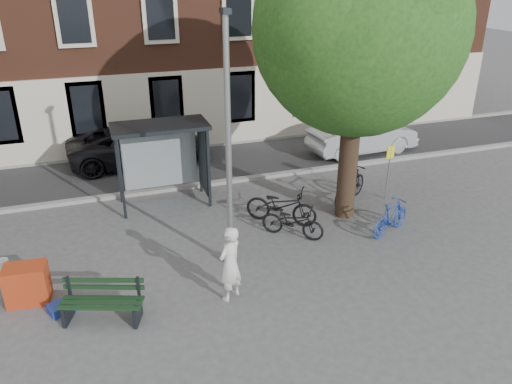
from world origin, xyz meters
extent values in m
plane|color=#4C4C4F|center=(0.00, 0.00, 0.00)|extent=(90.00, 90.00, 0.00)
cube|color=#28282B|center=(0.00, 7.00, 0.01)|extent=(40.00, 4.00, 0.01)
cube|color=gray|center=(0.00, 5.00, 0.06)|extent=(40.00, 0.25, 0.12)
cube|color=gray|center=(0.00, 9.00, 0.06)|extent=(40.00, 0.25, 0.12)
cylinder|color=#9EA0A3|center=(0.00, 0.00, 3.00)|extent=(0.14, 0.14, 6.00)
cylinder|color=#9EA0A3|center=(0.00, 0.00, 0.12)|extent=(0.28, 0.28, 0.24)
cube|color=#1E2328|center=(0.00, 0.00, 6.05)|extent=(0.18, 0.35, 0.12)
cylinder|color=black|center=(4.00, 1.50, 1.70)|extent=(0.56, 0.56, 3.40)
sphere|color=#1D4C16|center=(4.00, 1.50, 5.40)|extent=(5.60, 5.60, 5.60)
sphere|color=#1D4C16|center=(4.90, 1.90, 5.90)|extent=(3.92, 3.92, 3.92)
sphere|color=#1D4C16|center=(3.20, 1.20, 5.70)|extent=(4.20, 4.20, 4.20)
sphere|color=#1D4C16|center=(4.20, 0.60, 6.00)|extent=(3.64, 3.64, 3.64)
cube|color=#1E2328|center=(-2.30, 3.40, 1.25)|extent=(0.08, 0.08, 2.50)
cube|color=#1E2328|center=(0.30, 3.40, 1.25)|extent=(0.08, 0.08, 2.50)
cube|color=#1E2328|center=(-2.30, 4.60, 1.25)|extent=(0.08, 0.08, 2.50)
cube|color=#1E2328|center=(0.30, 4.60, 1.25)|extent=(0.08, 0.08, 2.50)
cube|color=#1E2328|center=(-1.00, 4.00, 2.56)|extent=(2.85, 1.45, 0.12)
cube|color=#8C999E|center=(-1.00, 4.60, 1.38)|extent=(2.34, 0.04, 2.00)
cube|color=#1E2328|center=(0.30, 4.00, 1.38)|extent=(0.12, 1.14, 2.12)
cube|color=#D84C19|center=(0.37, 4.00, 1.38)|extent=(0.02, 0.90, 1.62)
imported|color=silver|center=(-0.42, -1.39, 0.90)|extent=(0.78, 0.73, 1.80)
cube|color=#1E2328|center=(-3.90, -1.06, 0.22)|extent=(0.26, 0.54, 0.44)
cube|color=#1E2328|center=(-2.51, -1.56, 0.22)|extent=(0.26, 0.54, 0.44)
cube|color=black|center=(-3.26, -1.48, 0.46)|extent=(1.67, 0.69, 0.04)
cube|color=black|center=(-3.20, -1.31, 0.46)|extent=(1.67, 0.69, 0.04)
cube|color=black|center=(-3.14, -1.15, 0.46)|extent=(1.67, 0.69, 0.04)
cube|color=black|center=(-3.11, -1.05, 0.66)|extent=(1.64, 0.63, 0.10)
cube|color=black|center=(-3.11, -1.05, 0.84)|extent=(1.64, 0.63, 0.10)
imported|color=black|center=(2.00, 1.64, 0.56)|extent=(2.13, 1.87, 1.11)
imported|color=#1C399C|center=(4.69, 0.09, 0.49)|extent=(1.67, 1.10, 0.98)
imported|color=black|center=(2.00, 0.78, 0.47)|extent=(1.76, 1.63, 0.94)
imported|color=black|center=(4.59, 2.28, 0.58)|extent=(1.91, 1.54, 1.16)
imported|color=black|center=(-1.33, 8.01, 0.72)|extent=(5.29, 2.63, 1.44)
imported|color=#ADB0B5|center=(7.33, 6.30, 0.73)|extent=(4.54, 1.85, 1.46)
cube|color=#A43315|center=(-4.73, -0.06, 0.45)|extent=(0.95, 0.68, 0.90)
cube|color=navy|center=(-4.04, -0.69, 0.10)|extent=(0.66, 0.58, 0.20)
cylinder|color=silver|center=(-5.41, 1.37, 0.18)|extent=(0.30, 0.30, 0.36)
cylinder|color=#9EA0A3|center=(5.81, 2.09, 0.87)|extent=(0.04, 0.04, 1.74)
cube|color=yellow|center=(5.81, 2.09, 1.60)|extent=(0.31, 0.09, 0.41)
camera|label=1|loc=(-2.89, -10.44, 6.87)|focal=35.00mm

